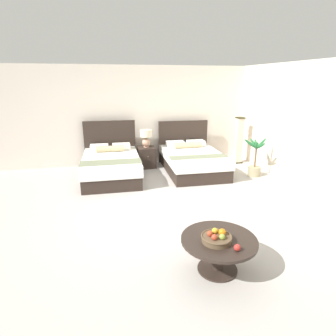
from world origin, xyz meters
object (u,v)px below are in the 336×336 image
Objects in this scene: floor_lamp_corner at (239,140)px; nightstand at (147,157)px; bed_near_window at (111,165)px; table_lamp at (146,137)px; coffee_table at (219,247)px; potted_palm at (255,164)px; bed_near_corner at (192,160)px; fruit_bowl at (217,238)px; loose_apple at (237,248)px.

nightstand is at bearing 175.62° from floor_lamp_corner.
nightstand is (0.95, 0.62, -0.03)m from bed_near_window.
bed_near_window is 1.25m from table_lamp.
coffee_table is (1.09, -3.87, 0.02)m from bed_near_window.
nightstand is at bearing 150.91° from potted_palm.
table_lamp is 0.50× the size of coffee_table.
bed_near_corner is at bearing 76.54° from coffee_table.
potted_palm is at bearing -29.45° from table_lamp.
coffee_table is (-0.93, -3.87, 0.04)m from bed_near_corner.
potted_palm is (1.35, -0.73, 0.00)m from bed_near_corner.
bed_near_window is 2.01m from bed_near_corner.
table_lamp is 1.26× the size of fruit_bowl.
bed_near_corner is at bearing 75.95° from fruit_bowl.
table_lamp reaches higher than fruit_bowl.
bed_near_window is 2.30× the size of coffee_table.
bed_near_corner is 5.89× the size of fruit_bowl.
coffee_table is at bearing 43.23° from fruit_bowl.
bed_near_corner reaches higher than coffee_table.
bed_near_window is at bearing 167.81° from potted_palm.
fruit_bowl reaches higher than nightstand.
loose_apple is 5.12m from floor_lamp_corner.
bed_near_corner reaches higher than table_lamp.
nightstand is 4.49m from coffee_table.
loose_apple is (-0.83, -4.14, 0.18)m from bed_near_corner.
bed_near_window is 1.64× the size of floor_lamp_corner.
table_lamp is at bearing 149.19° from bed_near_corner.
fruit_bowl is 0.27m from loose_apple.
floor_lamp_corner is at bearing 63.11° from loose_apple.
potted_palm reaches higher than coffee_table.
bed_near_corner is at bearing -164.17° from floor_lamp_corner.
nightstand is at bearing 92.80° from loose_apple.
fruit_bowl is 0.39× the size of potted_palm.
bed_near_corner is 27.72× the size of loose_apple.
floor_lamp_corner reaches higher than bed_near_corner.
potted_palm is at bearing 53.92° from fruit_bowl.
bed_near_window is 3.89× the size of nightstand.
coffee_table is 0.97× the size of potted_palm.
nightstand reaches higher than loose_apple.
potted_palm is (3.36, -0.73, -0.01)m from bed_near_window.
bed_near_corner is at bearing -30.81° from table_lamp.
nightstand is at bearing 33.01° from bed_near_window.
floor_lamp_corner is 1.20m from potted_palm.
bed_near_window is 27.19× the size of loose_apple.
potted_palm is at bearing -12.19° from bed_near_window.
loose_apple is (0.09, -0.28, 0.15)m from coffee_table.
floor_lamp_corner is (3.50, 0.42, 0.33)m from bed_near_window.
bed_near_corner reaches higher than fruit_bowl.
fruit_bowl is (0.08, -4.54, 0.22)m from nightstand.
floor_lamp_corner is (2.46, 4.34, 0.15)m from fruit_bowl.
floor_lamp_corner is (2.55, -0.20, 0.37)m from nightstand.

